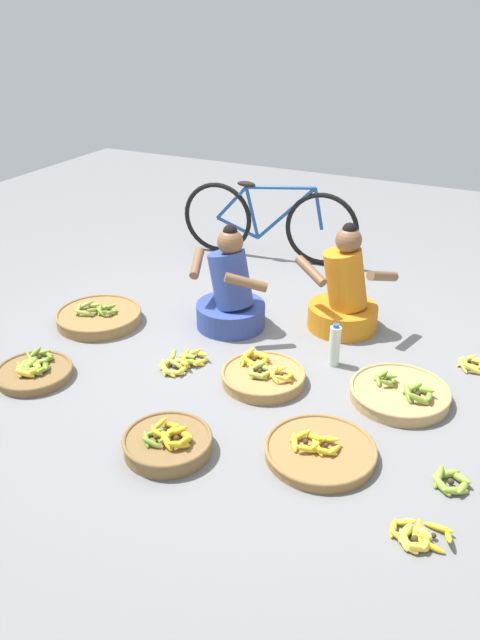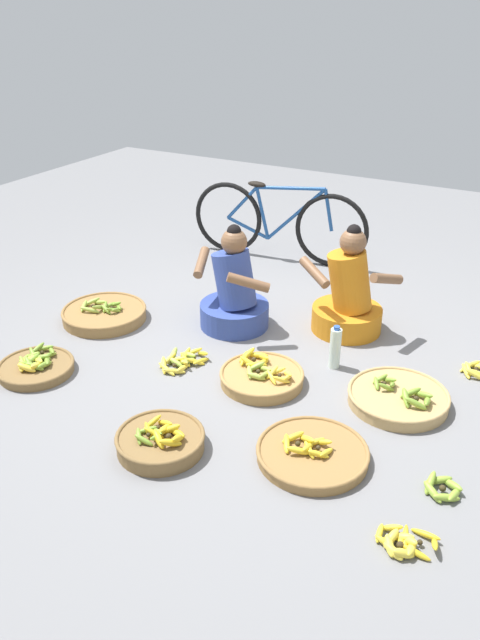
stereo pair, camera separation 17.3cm
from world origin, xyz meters
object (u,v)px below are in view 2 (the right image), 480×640
Objects in this scene: banana_basket_back_center at (262,376)px; bicycle_leaning at (278,222)px; vendor_woman_front at (234,295)px; banana_basket_mid_left at (104,313)px; water_bottle at (335,348)px; loose_bananas_front_right at (476,370)px; loose_bananas_mid_right at (403,543)px; loose_bananas_front_left at (182,361)px; banana_basket_near_vendor at (312,453)px; banana_basket_back_left at (161,440)px; vendor_woman_behind at (348,298)px; banana_basket_near_bicycle at (398,397)px; banana_basket_front_center at (36,366)px; loose_bananas_back_right at (442,488)px.

bicycle_leaning is at bearing 113.24° from banana_basket_back_center.
vendor_woman_front reaches higher than banana_basket_mid_left.
loose_bananas_front_right is at bearing 23.69° from water_bottle.
banana_basket_mid_left is 1.83m from water_bottle.
loose_bananas_mid_right is (2.06, -2.94, -0.33)m from bicycle_leaning.
loose_bananas_front_left is (0.29, -2.08, -0.33)m from bicycle_leaning.
vendor_woman_front is 1.46× the size of banana_basket_back_center.
banana_basket_mid_left is at bearing 159.88° from banana_basket_near_vendor.
water_bottle is at bearing 67.97° from banana_basket_back_left.
loose_bananas_front_right is at bearing -30.81° from bicycle_leaning.
banana_basket_back_left is at bearing -64.00° from loose_bananas_front_left.
banana_basket_mid_left is at bearing 163.21° from loose_bananas_front_left.
loose_bananas_front_right is (1.75, 0.18, -0.23)m from vendor_woman_front.
water_bottle reaches higher than banana_basket_mid_left.
banana_basket_back_center is 1.43m from loose_bananas_front_right.
vendor_woman_front reaches higher than banana_basket_back_center.
vendor_woman_behind is 1.52m from bicycle_leaning.
vendor_woman_behind is 0.49× the size of bicycle_leaning.
banana_basket_back_center is (0.55, -0.61, -0.21)m from vendor_woman_front.
vendor_woman_behind is 1.32m from loose_bananas_front_left.
banana_basket_back_center is at bearing 142.35° from loose_bananas_mid_right.
loose_bananas_front_left is at bearing -170.01° from banana_basket_near_bicycle.
bicycle_leaning is at bearing 97.92° from loose_bananas_front_left.
water_bottle is (1.21, -1.61, -0.21)m from bicycle_leaning.
loose_bananas_back_right is (2.64, 0.14, -0.02)m from banana_basket_front_center.
banana_basket_mid_left is 2.10× the size of water_bottle.
banana_basket_front_center is at bearing -160.12° from banana_basket_near_bicycle.
loose_bananas_back_right is (0.68, 0.07, -0.01)m from banana_basket_near_vendor.
water_bottle reaches higher than banana_basket_near_bicycle.
bicycle_leaning is 2.70m from banana_basket_front_center.
vendor_woman_front is at bearing 55.93° from banana_basket_front_center.
vendor_woman_front reaches higher than banana_basket_back_left.
loose_bananas_front_right reaches higher than loose_bananas_mid_right.
banana_basket_back_left is 2.28× the size of loose_bananas_back_right.
loose_bananas_front_right is 1.97m from loose_bananas_front_left.
vendor_woman_behind reaches higher than bicycle_leaning.
loose_bananas_front_left is at bearing 116.00° from banana_basket_back_left.
banana_basket_back_center reaches higher than loose_bananas_front_right.
vendor_woman_behind reaches higher than banana_basket_back_center.
loose_bananas_front_left is at bearing 154.04° from loose_bananas_mid_right.
banana_basket_front_center reaches higher than loose_bananas_front_left.
loose_bananas_back_right is at bearing -53.86° from vendor_woman_behind.
banana_basket_front_center is at bearing 167.66° from banana_basket_back_left.
banana_basket_back_left is at bearing -164.61° from loose_bananas_back_right.
loose_bananas_back_right reaches higher than loose_bananas_front_right.
bicycle_leaning reaches higher than loose_bananas_front_right.
banana_basket_near_vendor is 1.99× the size of water_bottle.
banana_basket_near_bicycle is at bearing 46.06° from banana_basket_back_left.
loose_bananas_front_right is at bearing -9.87° from vendor_woman_behind.
banana_basket_front_center is (-0.51, -2.63, -0.31)m from bicycle_leaning.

